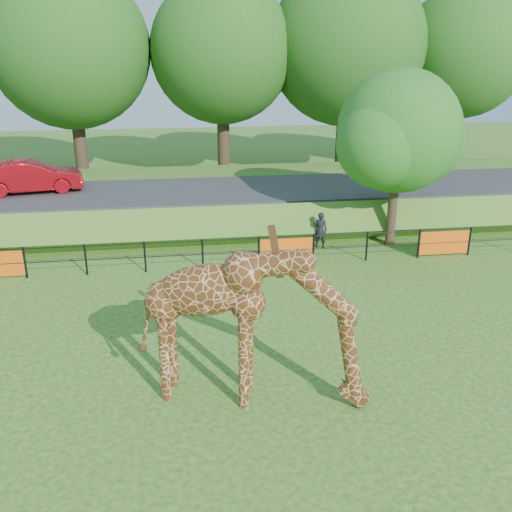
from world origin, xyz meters
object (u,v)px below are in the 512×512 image
at_px(giraffe, 253,326).
at_px(visitor, 320,230).
at_px(car_red, 31,176).
at_px(tree_east, 401,136).

height_order(giraffe, visitor, giraffe).
bearing_deg(car_red, visitor, -123.42).
distance_m(giraffe, tree_east, 12.15).
distance_m(giraffe, car_red, 16.52).
bearing_deg(giraffe, visitor, 83.85).
xyz_separation_m(car_red, visitor, (11.67, -4.90, -1.40)).
distance_m(giraffe, visitor, 10.54).
relative_size(giraffe, car_red, 1.20).
bearing_deg(visitor, giraffe, 88.85).
height_order(car_red, visitor, car_red).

